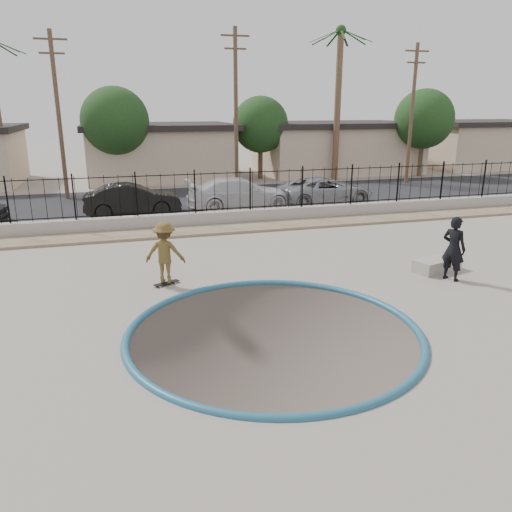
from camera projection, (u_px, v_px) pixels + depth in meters
The scene contains 24 objects.
ground at pixel (191, 240), 24.07m from camera, with size 120.00×120.00×2.20m, color gray.
bowl_pit at pixel (274, 332), 11.78m from camera, with size 6.84×6.84×1.80m, color #483E37, non-canonical shape.
coping_ring at pixel (274, 332), 11.78m from camera, with size 7.04×7.04×0.20m, color #225871.
rock_strip at pixel (200, 231), 21.16m from camera, with size 42.00×1.60×0.11m, color tan.
retaining_wall at pixel (196, 219), 22.10m from camera, with size 42.00×0.45×0.60m, color #9D938A.
fence at pixel (195, 193), 21.76m from camera, with size 40.00×0.04×1.80m.
street at pixel (177, 200), 28.35m from camera, with size 90.00×8.00×0.04m, color black.
house_center at pixel (159, 151), 36.53m from camera, with size 10.60×8.60×3.90m.
house_east at pixel (335, 147), 40.20m from camera, with size 12.60×8.60×3.90m.
house_east_far at pixel (481, 143), 43.87m from camera, with size 11.60×8.60×3.90m.
palm_right at pixel (339, 72), 33.98m from camera, with size 2.30×2.30×10.30m.
utility_pole_left at pixel (58, 114), 27.27m from camera, with size 1.70×0.24×9.00m.
utility_pole_mid at pixel (236, 109), 29.81m from camera, with size 1.70×0.24×9.50m.
utility_pole_right at pixel (412, 112), 33.03m from camera, with size 1.70×0.24×9.00m.
street_tree_left at pixel (115, 121), 31.89m from camera, with size 4.32×4.32×6.36m.
street_tree_mid at pixel (260, 125), 35.53m from camera, with size 3.96×3.96×5.83m.
street_tree_right at pixel (424, 119), 36.73m from camera, with size 4.32×4.32×6.36m.
skater at pixel (165, 256), 14.66m from camera, with size 1.18×0.68×1.82m, color olive.
skateboard at pixel (167, 283), 14.91m from camera, with size 0.81×0.52×0.07m.
videographer at pixel (454, 249), 15.09m from camera, with size 0.72×0.47×1.98m, color black.
concrete_ledge at pixel (437, 265), 16.14m from camera, with size 1.60×0.70×0.40m, color gray.
car_b at pixel (132, 199), 24.14m from camera, with size 1.59×4.56×1.50m, color black.
car_c at pixel (240, 193), 25.54m from camera, with size 2.22×5.45×1.58m, color silver.
car_d at pixel (325, 191), 26.79m from camera, with size 2.40×5.20×1.45m, color gray.
Camera 1 is at (-3.35, -11.23, 5.14)m, focal length 35.00 mm.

